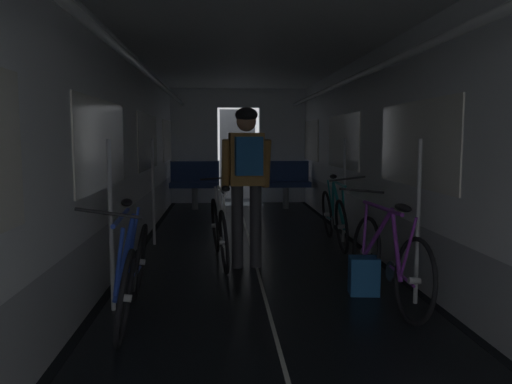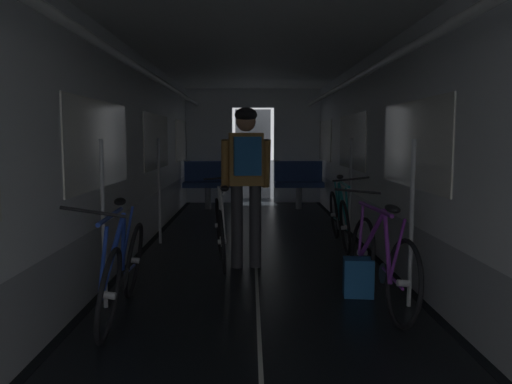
{
  "view_description": "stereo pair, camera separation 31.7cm",
  "coord_description": "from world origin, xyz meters",
  "px_view_note": "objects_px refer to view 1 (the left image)",
  "views": [
    {
      "loc": [
        -0.38,
        -2.05,
        1.41
      ],
      "look_at": [
        0.0,
        3.5,
        0.82
      ],
      "focal_mm": 35.92,
      "sensor_mm": 36.0,
      "label": 1
    },
    {
      "loc": [
        -0.06,
        -2.06,
        1.41
      ],
      "look_at": [
        0.0,
        3.5,
        0.82
      ],
      "focal_mm": 35.92,
      "sensor_mm": 36.0,
      "label": 2
    }
  ],
  "objects_px": {
    "bench_seat_far_left": "(195,180)",
    "bicycle_teal": "(334,216)",
    "bench_seat_far_right": "(285,180)",
    "backpack_on_floor": "(364,276)",
    "bicycle_purple": "(387,259)",
    "person_cyclist_aisle": "(247,169)",
    "bicycle_white_in_aisle": "(220,229)",
    "bicycle_blue": "(132,271)"
  },
  "relations": [
    {
      "from": "bicycle_white_in_aisle",
      "to": "bench_seat_far_left",
      "type": "bearing_deg",
      "value": 96.48
    },
    {
      "from": "bench_seat_far_right",
      "to": "bicycle_teal",
      "type": "xyz_separation_m",
      "value": [
        0.2,
        -3.56,
        -0.19
      ]
    },
    {
      "from": "bicycle_blue",
      "to": "bicycle_teal",
      "type": "bearing_deg",
      "value": 50.45
    },
    {
      "from": "bicycle_teal",
      "to": "person_cyclist_aisle",
      "type": "distance_m",
      "value": 1.78
    },
    {
      "from": "bicycle_teal",
      "to": "bicycle_blue",
      "type": "xyz_separation_m",
      "value": [
        -2.17,
        -2.63,
        -0.0
      ]
    },
    {
      "from": "bench_seat_far_right",
      "to": "bicycle_blue",
      "type": "height_order",
      "value": "bicycle_blue"
    },
    {
      "from": "backpack_on_floor",
      "to": "bench_seat_far_left",
      "type": "bearing_deg",
      "value": 107.57
    },
    {
      "from": "bicycle_purple",
      "to": "backpack_on_floor",
      "type": "distance_m",
      "value": 0.35
    },
    {
      "from": "bench_seat_far_left",
      "to": "bicycle_blue",
      "type": "distance_m",
      "value": 6.19
    },
    {
      "from": "person_cyclist_aisle",
      "to": "bicycle_white_in_aisle",
      "type": "relative_size",
      "value": 1.02
    },
    {
      "from": "bench_seat_far_left",
      "to": "bicycle_purple",
      "type": "bearing_deg",
      "value": -72.01
    },
    {
      "from": "bench_seat_far_left",
      "to": "backpack_on_floor",
      "type": "height_order",
      "value": "bench_seat_far_left"
    },
    {
      "from": "bench_seat_far_left",
      "to": "bicycle_purple",
      "type": "xyz_separation_m",
      "value": [
        1.93,
        -5.94,
        -0.19
      ]
    },
    {
      "from": "bench_seat_far_left",
      "to": "bicycle_purple",
      "type": "relative_size",
      "value": 0.58
    },
    {
      "from": "bicycle_white_in_aisle",
      "to": "person_cyclist_aisle",
      "type": "bearing_deg",
      "value": -42.14
    },
    {
      "from": "bench_seat_far_right",
      "to": "bicycle_teal",
      "type": "bearing_deg",
      "value": -86.72
    },
    {
      "from": "bicycle_blue",
      "to": "backpack_on_floor",
      "type": "bearing_deg",
      "value": 14.12
    },
    {
      "from": "bicycle_teal",
      "to": "bicycle_white_in_aisle",
      "type": "bearing_deg",
      "value": -150.53
    },
    {
      "from": "bicycle_purple",
      "to": "bicycle_blue",
      "type": "bearing_deg",
      "value": -173.34
    },
    {
      "from": "bicycle_teal",
      "to": "person_cyclist_aisle",
      "type": "relative_size",
      "value": 0.98
    },
    {
      "from": "bench_seat_far_right",
      "to": "bench_seat_far_left",
      "type": "bearing_deg",
      "value": 180.0
    },
    {
      "from": "bicycle_teal",
      "to": "bicycle_purple",
      "type": "xyz_separation_m",
      "value": [
        -0.07,
        -2.39,
        0.0
      ]
    },
    {
      "from": "bench_seat_far_right",
      "to": "backpack_on_floor",
      "type": "height_order",
      "value": "bench_seat_far_right"
    },
    {
      "from": "bicycle_teal",
      "to": "bicycle_blue",
      "type": "bearing_deg",
      "value": -129.55
    },
    {
      "from": "bicycle_blue",
      "to": "bicycle_purple",
      "type": "height_order",
      "value": "bicycle_blue"
    },
    {
      "from": "person_cyclist_aisle",
      "to": "bicycle_white_in_aisle",
      "type": "bearing_deg",
      "value": 137.86
    },
    {
      "from": "bicycle_purple",
      "to": "backpack_on_floor",
      "type": "bearing_deg",
      "value": 116.86
    },
    {
      "from": "backpack_on_floor",
      "to": "bicycle_purple",
      "type": "bearing_deg",
      "value": -63.14
    },
    {
      "from": "bicycle_teal",
      "to": "backpack_on_floor",
      "type": "bearing_deg",
      "value": -95.38
    },
    {
      "from": "bicycle_blue",
      "to": "bench_seat_far_left",
      "type": "bearing_deg",
      "value": 88.43
    },
    {
      "from": "bicycle_blue",
      "to": "person_cyclist_aisle",
      "type": "height_order",
      "value": "person_cyclist_aisle"
    },
    {
      "from": "bicycle_purple",
      "to": "bicycle_white_in_aisle",
      "type": "distance_m",
      "value": 2.1
    },
    {
      "from": "bench_seat_far_left",
      "to": "bicycle_teal",
      "type": "distance_m",
      "value": 4.09
    },
    {
      "from": "bicycle_blue",
      "to": "person_cyclist_aisle",
      "type": "bearing_deg",
      "value": 57.48
    },
    {
      "from": "bicycle_blue",
      "to": "backpack_on_floor",
      "type": "height_order",
      "value": "bicycle_blue"
    },
    {
      "from": "bicycle_purple",
      "to": "person_cyclist_aisle",
      "type": "relative_size",
      "value": 0.98
    },
    {
      "from": "bicycle_teal",
      "to": "bicycle_blue",
      "type": "height_order",
      "value": "bicycle_blue"
    },
    {
      "from": "bicycle_white_in_aisle",
      "to": "backpack_on_floor",
      "type": "xyz_separation_m",
      "value": [
        1.3,
        -1.29,
        -0.21
      ]
    },
    {
      "from": "bicycle_blue",
      "to": "bicycle_purple",
      "type": "relative_size",
      "value": 1.0
    },
    {
      "from": "bicycle_white_in_aisle",
      "to": "bicycle_purple",
      "type": "bearing_deg",
      "value": -47.1
    },
    {
      "from": "bench_seat_far_left",
      "to": "person_cyclist_aisle",
      "type": "bearing_deg",
      "value": -80.33
    },
    {
      "from": "bicycle_white_in_aisle",
      "to": "backpack_on_floor",
      "type": "bearing_deg",
      "value": -44.66
    }
  ]
}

